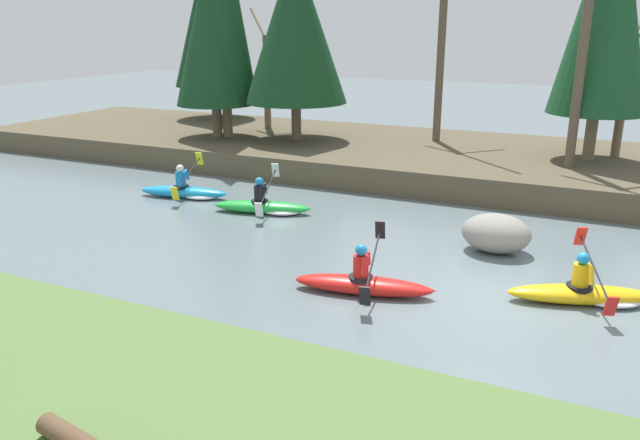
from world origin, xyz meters
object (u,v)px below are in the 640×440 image
Objects in this scene: kayaker_lead at (588,293)px; kayaker_trailing at (266,206)px; kayaker_far_back at (187,191)px; boulder_midstream at (496,233)px; kayaker_middle at (364,283)px.

kayaker_lead is 8.70m from kayaker_trailing.
kayaker_far_back is at bearing 157.14° from kayaker_trailing.
boulder_midstream is at bearing -17.98° from kayaker_far_back.
kayaker_lead is 2.94m from boulder_midstream.
kayaker_trailing is 6.29m from boulder_midstream.
kayaker_middle is 3.93m from boulder_midstream.
boulder_midstream is (-2.06, 2.09, 0.24)m from kayaker_lead.
kayaker_far_back is at bearing 138.00° from kayaker_middle.
kayaker_trailing is (-4.38, 3.86, -0.02)m from kayaker_middle.
kayaker_lead is 0.98× the size of kayaker_middle.
kayaker_middle is 1.00× the size of kayaker_far_back.
kayaker_trailing and kayaker_far_back have the same top height.
kayaker_lead is 0.98× the size of kayaker_far_back.
kayaker_far_back is 9.25m from boulder_midstream.
kayaker_lead reaches higher than boulder_midstream.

